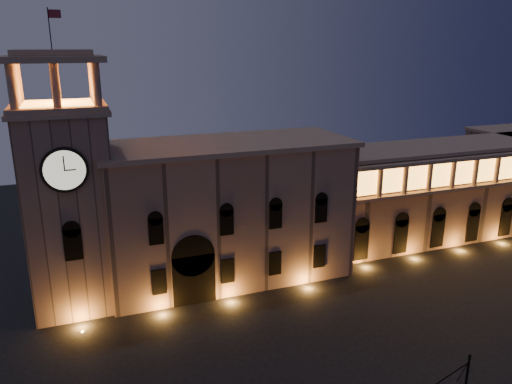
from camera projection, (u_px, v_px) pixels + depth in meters
ground at (321, 369)px, 46.25m from camera, size 160.00×160.00×0.00m
government_building at (227, 211)px, 62.74m from camera, size 30.80×12.80×17.60m
clock_tower at (69, 200)px, 54.61m from camera, size 9.80×9.80×32.40m
colonnade_wing at (436, 191)px, 76.44m from camera, size 40.60×11.50×14.50m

